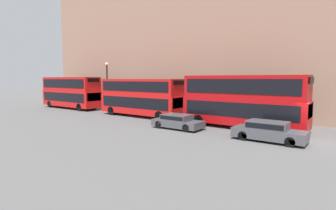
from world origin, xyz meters
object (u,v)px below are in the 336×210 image
(pedestrian, at_px, (90,102))
(bus_leading, at_px, (242,99))
(bus_second_in_queue, at_px, (141,96))
(bus_third_in_queue, at_px, (71,91))
(car_dark_sedan, at_px, (268,131))
(car_hatchback, at_px, (177,121))

(pedestrian, bearing_deg, bus_leading, -96.54)
(bus_second_in_queue, distance_m, pedestrian, 13.20)
(bus_second_in_queue, relative_size, bus_third_in_queue, 0.99)
(bus_leading, distance_m, car_dark_sedan, 4.93)
(bus_second_in_queue, bearing_deg, pedestrian, 77.70)
(pedestrian, bearing_deg, car_dark_sedan, -102.70)
(pedestrian, bearing_deg, car_hatchback, -107.15)
(bus_leading, height_order, pedestrian, bus_leading)
(car_dark_sedan, bearing_deg, pedestrian, 77.30)
(bus_third_in_queue, bearing_deg, bus_leading, -90.00)
(car_dark_sedan, bearing_deg, bus_second_in_queue, 76.95)
(car_dark_sedan, relative_size, pedestrian, 2.80)
(car_hatchback, bearing_deg, bus_leading, -51.57)
(bus_leading, distance_m, bus_third_in_queue, 24.80)
(bus_leading, height_order, car_hatchback, bus_leading)
(bus_leading, height_order, car_dark_sedan, bus_leading)
(bus_third_in_queue, bearing_deg, bus_second_in_queue, -90.00)
(bus_second_in_queue, bearing_deg, bus_leading, -90.00)
(car_dark_sedan, bearing_deg, car_hatchback, 90.00)
(bus_third_in_queue, bearing_deg, car_hatchback, -99.41)
(bus_second_in_queue, relative_size, car_dark_sedan, 2.20)
(bus_leading, xyz_separation_m, pedestrian, (2.79, 24.36, -1.69))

